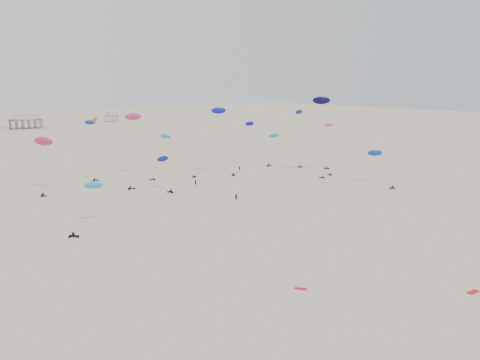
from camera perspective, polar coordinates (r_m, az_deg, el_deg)
ground_plane at (r=216.96m, az=-16.17°, el=3.15°), size 900.00×900.00×0.00m
pavilion_main at (r=360.72m, az=-24.65°, el=6.39°), size 21.00×13.00×9.80m
pavilion_small at (r=405.43m, az=-15.39°, el=7.36°), size 9.00×7.00×8.00m
rig_0 at (r=103.91m, az=-18.12°, el=-2.44°), size 9.94×10.87×12.50m
rig_1 at (r=164.87m, az=10.81°, el=4.77°), size 8.42×10.04×17.86m
rig_2 at (r=135.07m, az=-9.07°, el=1.29°), size 4.14×7.62×10.06m
rig_3 at (r=173.03m, az=8.14°, el=6.40°), size 8.13×13.12×22.16m
rig_4 at (r=157.73m, az=-8.20°, el=4.08°), size 8.20×13.18×16.27m
rig_5 at (r=144.38m, az=-15.70°, el=4.02°), size 8.37×17.06×23.56m
rig_6 at (r=159.49m, az=9.89°, el=8.85°), size 8.63×10.24×26.30m
rig_7 at (r=173.73m, az=4.88°, el=4.54°), size 9.73×9.93×14.18m
rig_8 at (r=159.26m, az=-17.61°, el=4.53°), size 4.93×11.82×19.28m
rig_9 at (r=173.54m, az=2.08°, el=4.96°), size 9.16×5.62×16.87m
rig_10 at (r=157.18m, az=-12.68°, el=6.86°), size 5.58×11.83×21.75m
rig_11 at (r=143.20m, az=-22.85°, el=3.70°), size 6.31×11.93×16.19m
rig_12 at (r=157.07m, az=-2.25°, el=6.88°), size 5.69×8.63×22.63m
rig_13 at (r=148.94m, az=16.47°, el=2.47°), size 6.28×12.29×12.68m
spectator_0 at (r=123.19m, az=-0.48°, el=-2.48°), size 0.97×0.91×2.20m
spectator_1 at (r=142.15m, az=-5.41°, el=-0.64°), size 0.98×0.59×1.98m
spectator_3 at (r=164.84m, az=-0.05°, el=1.09°), size 0.93×0.89×2.12m
grounded_kite_a at (r=78.20m, az=26.55°, el=-12.14°), size 2.21×0.92×0.08m
grounded_kite_b at (r=71.95m, az=7.41°, el=-13.03°), size 1.73×1.80×0.07m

